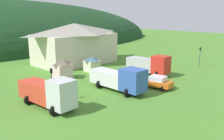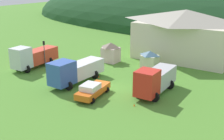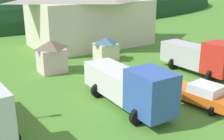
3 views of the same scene
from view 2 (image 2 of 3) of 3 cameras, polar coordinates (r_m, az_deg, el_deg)
name	(u,v)px [view 2 (image 2 of 3)]	position (r m, az deg, el deg)	size (l,w,h in m)	color
ground_plane	(109,88)	(34.83, -0.62, -3.61)	(200.00, 200.00, 0.00)	#4C842D
depot_building	(185,34)	(48.02, 14.28, 6.98)	(16.14, 9.92, 7.96)	beige
play_shed_cream	(150,59)	(42.59, 7.51, 2.16)	(2.40, 2.20, 2.55)	beige
play_shed_pink	(111,52)	(45.13, -0.25, 3.61)	(2.59, 2.37, 3.12)	beige
tow_truck_silver	(33,56)	(43.72, -15.43, 2.62)	(3.33, 7.84, 3.48)	silver
box_truck_blue	(74,70)	(36.19, -7.46, -0.09)	(3.15, 8.42, 3.32)	#3356AD
crane_truck_red	(155,80)	(32.96, 8.49, -1.90)	(3.17, 7.43, 3.36)	red
service_pickup_orange	(92,90)	(32.15, -3.90, -3.96)	(2.83, 5.34, 1.66)	orange
traffic_light_west	(44,51)	(43.48, -13.29, 3.68)	(0.20, 0.32, 3.93)	#4C4C51
traffic_cone_near_pickup	(99,78)	(38.45, -2.70, -1.51)	(0.36, 0.36, 0.62)	orange
traffic_cone_mid_row	(134,106)	(30.25, 4.43, -7.16)	(0.36, 0.36, 0.53)	orange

